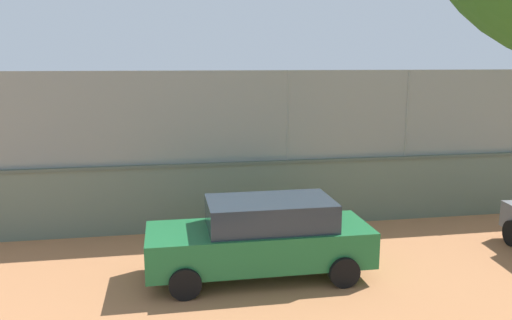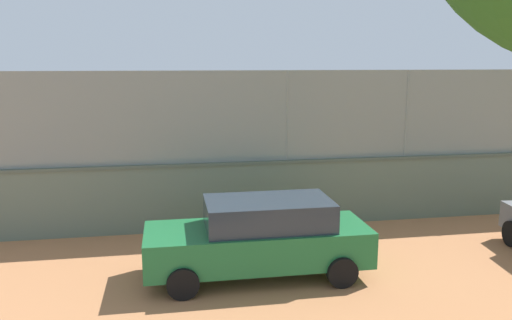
# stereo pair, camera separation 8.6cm
# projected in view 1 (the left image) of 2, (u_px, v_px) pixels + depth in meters

# --- Properties ---
(ground_plane) EXTENTS (260.00, 260.00, 0.00)m
(ground_plane) POSITION_uv_depth(u_px,v_px,m) (219.00, 148.00, 26.23)
(ground_plane) COLOR #B27247
(perimeter_wall) EXTENTS (24.08, 0.41, 1.81)m
(perimeter_wall) POSITION_uv_depth(u_px,v_px,m) (346.00, 189.00, 14.18)
(perimeter_wall) COLOR slate
(perimeter_wall) RESTS_ON ground_plane
(fence_panel_on_wall) EXTENTS (23.66, 0.16, 2.37)m
(fence_panel_on_wall) POSITION_uv_depth(u_px,v_px,m) (348.00, 115.00, 13.78)
(fence_panel_on_wall) COLOR gray
(fence_panel_on_wall) RESTS_ON perimeter_wall
(player_crossing_court) EXTENTS (0.71, 1.23, 1.57)m
(player_crossing_court) POSITION_uv_depth(u_px,v_px,m) (326.00, 160.00, 18.25)
(player_crossing_court) COLOR #591919
(player_crossing_court) RESTS_ON ground_plane
(player_foreground_swinging) EXTENTS (1.26, 0.75, 1.71)m
(player_foreground_swinging) POSITION_uv_depth(u_px,v_px,m) (262.00, 150.00, 19.74)
(player_foreground_swinging) COLOR black
(player_foreground_swinging) RESTS_ON ground_plane
(player_baseline_waiting) EXTENTS (0.77, 1.28, 1.71)m
(player_baseline_waiting) POSITION_uv_depth(u_px,v_px,m) (108.00, 143.00, 21.49)
(player_baseline_waiting) COLOR #591919
(player_baseline_waiting) RESTS_ON ground_plane
(sports_ball) EXTENTS (0.16, 0.16, 0.16)m
(sports_ball) POSITION_uv_depth(u_px,v_px,m) (352.00, 193.00, 17.09)
(sports_ball) COLOR yellow
(sports_ball) RESTS_ON ground_plane
(parked_car_green) EXTENTS (4.59, 1.87, 1.63)m
(parked_car_green) POSITION_uv_depth(u_px,v_px,m) (262.00, 237.00, 10.58)
(parked_car_green) COLOR #1E6B38
(parked_car_green) RESTS_ON ground_plane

